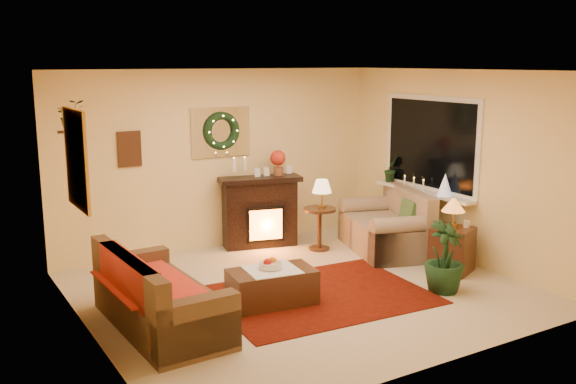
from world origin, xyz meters
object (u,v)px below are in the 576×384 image
end_table_square (452,252)px  coffee_table (272,286)px  sofa (161,287)px  fireplace (260,210)px  loveseat (385,223)px  side_table_round (319,228)px

end_table_square → coffee_table: (-2.58, 0.21, -0.06)m
coffee_table → end_table_square: bearing=2.9°
sofa → fireplace: fireplace is taller
sofa → end_table_square: 3.88m
loveseat → end_table_square: bearing=-65.6°
side_table_round → loveseat: bearing=-34.6°
sofa → loveseat: size_ratio=1.22×
fireplace → side_table_round: 0.92m
fireplace → loveseat: (1.43, -1.14, -0.13)m
end_table_square → coffee_table: size_ratio=0.62×
loveseat → end_table_square: (0.15, -1.19, -0.15)m
side_table_round → end_table_square: 1.96m
side_table_round → coffee_table: side_table_round is taller
sofa → side_table_round: 3.30m
end_table_square → coffee_table: end_table_square is taller
coffee_table → loveseat: bearing=29.5°
side_table_round → end_table_square: (0.92, -1.73, -0.05)m
side_table_round → coffee_table: size_ratio=0.65×
side_table_round → end_table_square: side_table_round is taller
sofa → end_table_square: sofa is taller
loveseat → coffee_table: (-2.43, -0.98, -0.21)m
fireplace → end_table_square: fireplace is taller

